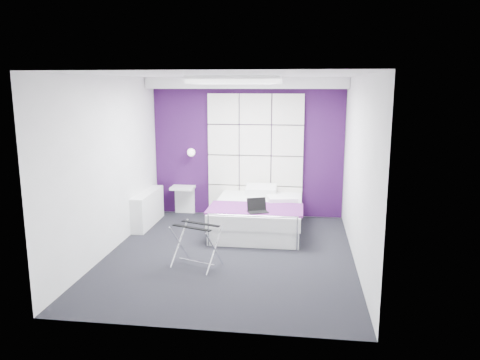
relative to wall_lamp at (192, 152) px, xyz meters
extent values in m
plane|color=black|center=(1.05, -2.06, -1.22)|extent=(4.40, 4.40, 0.00)
plane|color=white|center=(1.05, -2.06, 1.38)|extent=(4.40, 4.40, 0.00)
plane|color=silver|center=(1.05, 0.14, 0.08)|extent=(3.60, 0.00, 3.60)
plane|color=silver|center=(-0.75, -2.06, 0.08)|extent=(0.00, 4.40, 4.40)
plane|color=silver|center=(2.85, -2.06, 0.08)|extent=(0.00, 4.40, 4.40)
cube|color=#300E3D|center=(1.05, 0.13, 0.08)|extent=(3.58, 0.02, 2.58)
cube|color=white|center=(1.05, -0.11, 1.28)|extent=(3.58, 0.50, 0.20)
sphere|color=white|center=(0.00, 0.00, 0.00)|extent=(0.15, 0.15, 0.15)
cube|color=white|center=(-0.64, -0.76, -0.92)|extent=(0.22, 1.20, 0.60)
cube|color=white|center=(1.35, -0.85, -1.09)|extent=(1.43, 1.78, 0.27)
cube|color=white|center=(1.35, -0.85, -0.84)|extent=(1.47, 1.82, 0.22)
cube|color=#5D195A|center=(1.35, -1.29, -0.71)|extent=(1.53, 0.80, 0.03)
cube|color=white|center=(-0.18, -0.04, -0.69)|extent=(0.44, 0.34, 0.05)
cube|color=black|center=(0.66, -2.57, -0.64)|extent=(0.60, 0.44, 0.01)
cube|color=black|center=(1.41, -1.55, -0.69)|extent=(0.30, 0.21, 0.02)
cube|color=black|center=(1.41, -1.44, -0.58)|extent=(0.30, 0.01, 0.20)
camera|label=1|loc=(2.07, -8.55, 1.24)|focal=35.00mm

